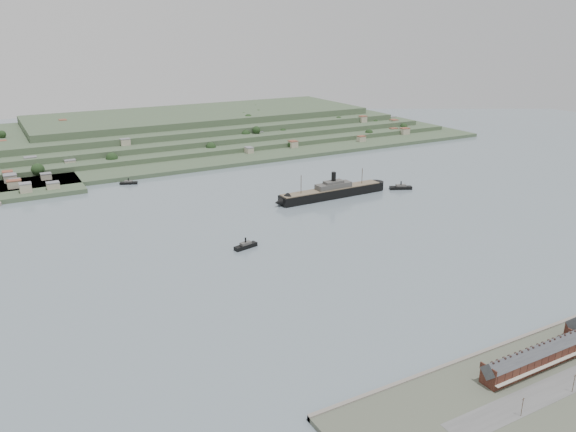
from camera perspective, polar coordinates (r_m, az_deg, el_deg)
ground at (r=385.61m, az=4.70°, el=-2.68°), size 1400.00×1400.00×0.00m
terrace_row at (r=266.79m, az=23.67°, el=-13.08°), size 55.60×9.80×11.07m
far_peninsula at (r=738.83m, az=-10.63°, el=8.43°), size 760.00×309.00×30.00m
steamship at (r=482.71m, az=4.15°, el=2.40°), size 111.14×15.11×26.67m
tugboat at (r=374.56m, az=-4.32°, el=-3.03°), size 17.36×8.13×7.55m
ferry_west at (r=545.76m, az=-15.89°, el=3.28°), size 16.73×10.07×6.07m
ferry_east at (r=518.45m, az=11.39°, el=2.87°), size 20.51×13.39×7.51m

